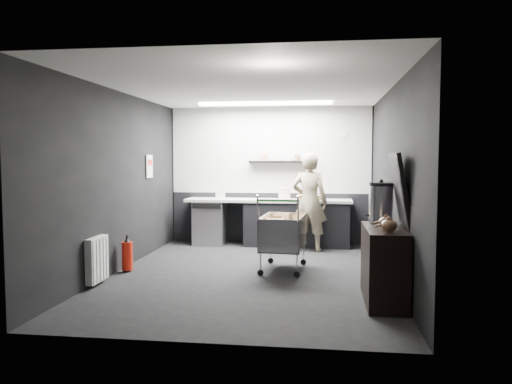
# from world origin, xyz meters

# --- Properties ---
(floor) EXTENTS (5.50, 5.50, 0.00)m
(floor) POSITION_xyz_m (0.00, 0.00, 0.00)
(floor) COLOR black
(floor) RESTS_ON ground
(ceiling) EXTENTS (5.50, 5.50, 0.00)m
(ceiling) POSITION_xyz_m (0.00, 0.00, 2.70)
(ceiling) COLOR white
(ceiling) RESTS_ON wall_back
(wall_back) EXTENTS (5.50, 0.00, 5.50)m
(wall_back) POSITION_xyz_m (0.00, 2.75, 1.35)
(wall_back) COLOR black
(wall_back) RESTS_ON floor
(wall_front) EXTENTS (5.50, 0.00, 5.50)m
(wall_front) POSITION_xyz_m (0.00, -2.75, 1.35)
(wall_front) COLOR black
(wall_front) RESTS_ON floor
(wall_left) EXTENTS (0.00, 5.50, 5.50)m
(wall_left) POSITION_xyz_m (-2.00, 0.00, 1.35)
(wall_left) COLOR black
(wall_left) RESTS_ON floor
(wall_right) EXTENTS (0.00, 5.50, 5.50)m
(wall_right) POSITION_xyz_m (2.00, 0.00, 1.35)
(wall_right) COLOR black
(wall_right) RESTS_ON floor
(kitchen_wall_panel) EXTENTS (3.95, 0.02, 1.70)m
(kitchen_wall_panel) POSITION_xyz_m (0.00, 2.73, 1.85)
(kitchen_wall_panel) COLOR beige
(kitchen_wall_panel) RESTS_ON wall_back
(dado_panel) EXTENTS (3.95, 0.02, 1.00)m
(dado_panel) POSITION_xyz_m (0.00, 2.73, 0.50)
(dado_panel) COLOR black
(dado_panel) RESTS_ON wall_back
(floating_shelf) EXTENTS (1.20, 0.22, 0.04)m
(floating_shelf) POSITION_xyz_m (0.20, 2.62, 1.62)
(floating_shelf) COLOR black
(floating_shelf) RESTS_ON wall_back
(wall_clock) EXTENTS (0.20, 0.03, 0.20)m
(wall_clock) POSITION_xyz_m (1.40, 2.72, 2.15)
(wall_clock) COLOR silver
(wall_clock) RESTS_ON wall_back
(poster) EXTENTS (0.02, 0.30, 0.40)m
(poster) POSITION_xyz_m (-1.98, 1.30, 1.55)
(poster) COLOR silver
(poster) RESTS_ON wall_left
(poster_red_band) EXTENTS (0.02, 0.22, 0.10)m
(poster_red_band) POSITION_xyz_m (-1.98, 1.30, 1.62)
(poster_red_band) COLOR red
(poster_red_band) RESTS_ON poster
(radiator) EXTENTS (0.10, 0.50, 0.60)m
(radiator) POSITION_xyz_m (-1.94, -0.90, 0.35)
(radiator) COLOR silver
(radiator) RESTS_ON wall_left
(ceiling_strip) EXTENTS (2.40, 0.20, 0.04)m
(ceiling_strip) POSITION_xyz_m (0.00, 1.85, 2.67)
(ceiling_strip) COLOR white
(ceiling_strip) RESTS_ON ceiling
(prep_counter) EXTENTS (3.20, 0.61, 0.90)m
(prep_counter) POSITION_xyz_m (0.14, 2.42, 0.46)
(prep_counter) COLOR black
(prep_counter) RESTS_ON floor
(person) EXTENTS (0.74, 0.57, 1.79)m
(person) POSITION_xyz_m (0.81, 1.97, 0.90)
(person) COLOR #BDB495
(person) RESTS_ON floor
(shopping_cart) EXTENTS (0.67, 1.05, 1.12)m
(shopping_cart) POSITION_xyz_m (0.45, 0.33, 0.54)
(shopping_cart) COLOR silver
(shopping_cart) RESTS_ON floor
(sideboard) EXTENTS (0.50, 1.18, 1.76)m
(sideboard) POSITION_xyz_m (1.77, -1.15, 0.56)
(sideboard) COLOR black
(sideboard) RESTS_ON floor
(fire_extinguisher) EXTENTS (0.16, 0.16, 0.52)m
(fire_extinguisher) POSITION_xyz_m (-1.85, -0.08, 0.25)
(fire_extinguisher) COLOR red
(fire_extinguisher) RESTS_ON floor
(cardboard_box) EXTENTS (0.50, 0.39, 0.10)m
(cardboard_box) POSITION_xyz_m (0.82, 2.37, 0.95)
(cardboard_box) COLOR #A27956
(cardboard_box) RESTS_ON prep_counter
(pink_tub) EXTENTS (0.23, 0.23, 0.23)m
(pink_tub) POSITION_xyz_m (0.31, 2.42, 1.01)
(pink_tub) COLOR #F5D4DA
(pink_tub) RESTS_ON prep_counter
(white_container) EXTENTS (0.21, 0.18, 0.16)m
(white_container) POSITION_xyz_m (-0.93, 2.37, 0.98)
(white_container) COLOR silver
(white_container) RESTS_ON prep_counter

